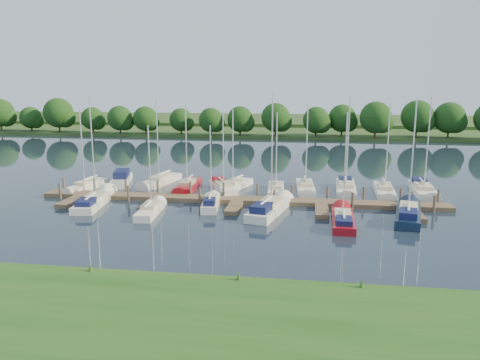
# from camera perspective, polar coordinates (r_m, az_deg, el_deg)

# --- Properties ---
(ground) EXTENTS (260.00, 260.00, 0.00)m
(ground) POSITION_cam_1_polar(r_m,az_deg,el_deg) (38.41, -1.93, -5.63)
(ground) COLOR #1B2837
(ground) RESTS_ON ground
(near_bank) EXTENTS (90.00, 10.00, 0.50)m
(near_bank) POSITION_cam_1_polar(r_m,az_deg,el_deg) (23.91, -8.97, -16.42)
(near_bank) COLOR #1D4D16
(near_bank) RESTS_ON ground
(dock) EXTENTS (40.00, 6.00, 0.40)m
(dock) POSITION_cam_1_polar(r_m,az_deg,el_deg) (45.29, -0.30, -2.65)
(dock) COLOR #4E3A2C
(dock) RESTS_ON ground
(mooring_pilings) EXTENTS (38.24, 2.84, 2.00)m
(mooring_pilings) POSITION_cam_1_polar(r_m,az_deg,el_deg) (46.28, -0.10, -1.83)
(mooring_pilings) COLOR #473D33
(mooring_pilings) RESTS_ON ground
(far_shore) EXTENTS (180.00, 30.00, 0.60)m
(far_shore) POSITION_cam_1_polar(r_m,az_deg,el_deg) (111.82, 4.88, 6.00)
(far_shore) COLOR #28461B
(far_shore) RESTS_ON ground
(distant_hill) EXTENTS (220.00, 40.00, 1.40)m
(distant_hill) POSITION_cam_1_polar(r_m,az_deg,el_deg) (136.65, 5.52, 7.20)
(distant_hill) COLOR #3B5826
(distant_hill) RESTS_ON ground
(treeline) EXTENTS (144.37, 9.68, 8.31)m
(treeline) POSITION_cam_1_polar(r_m,az_deg,el_deg) (98.98, 3.12, 7.47)
(treeline) COLOR #38281C
(treeline) RESTS_ON ground
(sailboat_n_0) EXTENTS (2.40, 7.21, 9.13)m
(sailboat_n_0) POSITION_cam_1_polar(r_m,az_deg,el_deg) (54.07, -18.25, -0.80)
(sailboat_n_0) COLOR white
(sailboat_n_0) RESTS_ON ground
(motorboat) EXTENTS (3.18, 6.63, 1.85)m
(motorboat) POSITION_cam_1_polar(r_m,az_deg,el_deg) (56.21, -14.26, 0.01)
(motorboat) COLOR white
(motorboat) RESTS_ON ground
(sailboat_n_2) EXTENTS (3.17, 7.95, 10.02)m
(sailboat_n_2) POSITION_cam_1_polar(r_m,az_deg,el_deg) (54.76, -9.72, -0.21)
(sailboat_n_2) COLOR white
(sailboat_n_2) RESTS_ON ground
(sailboat_n_3) EXTENTS (1.94, 7.56, 9.63)m
(sailboat_n_3) POSITION_cam_1_polar(r_m,az_deg,el_deg) (51.62, -6.39, -0.84)
(sailboat_n_3) COLOR maroon
(sailboat_n_3) RESTS_ON ground
(sailboat_n_4) EXTENTS (3.98, 6.99, 9.14)m
(sailboat_n_4) POSITION_cam_1_polar(r_m,az_deg,el_deg) (50.40, -2.12, -1.03)
(sailboat_n_4) COLOR white
(sailboat_n_4) RESTS_ON ground
(sailboat_n_5) EXTENTS (3.36, 7.08, 9.08)m
(sailboat_n_5) POSITION_cam_1_polar(r_m,az_deg,el_deg) (51.46, -0.74, -0.81)
(sailboat_n_5) COLOR white
(sailboat_n_5) RESTS_ON ground
(sailboat_n_6) EXTENTS (1.99, 6.98, 8.87)m
(sailboat_n_6) POSITION_cam_1_polar(r_m,az_deg,el_deg) (49.76, 4.40, -1.29)
(sailboat_n_6) COLOR white
(sailboat_n_6) RESTS_ON ground
(sailboat_n_7) EXTENTS (2.19, 7.54, 9.59)m
(sailboat_n_7) POSITION_cam_1_polar(r_m,az_deg,el_deg) (51.06, 7.97, -1.02)
(sailboat_n_7) COLOR white
(sailboat_n_7) RESTS_ON ground
(sailboat_n_8) EXTENTS (2.28, 8.39, 10.56)m
(sailboat_n_8) POSITION_cam_1_polar(r_m,az_deg,el_deg) (51.52, 12.77, -1.05)
(sailboat_n_8) COLOR white
(sailboat_n_8) RESTS_ON ground
(sailboat_n_9) EXTENTS (2.18, 7.63, 9.79)m
(sailboat_n_9) POSITION_cam_1_polar(r_m,az_deg,el_deg) (51.16, 17.20, -1.41)
(sailboat_n_9) COLOR white
(sailboat_n_9) RESTS_ON ground
(sailboat_n_10) EXTENTS (2.34, 8.50, 10.73)m
(sailboat_n_10) POSITION_cam_1_polar(r_m,az_deg,el_deg) (52.94, 21.43, -1.23)
(sailboat_n_10) COLOR white
(sailboat_n_10) RESTS_ON ground
(sailboat_s_0) EXTENTS (2.91, 8.55, 10.66)m
(sailboat_s_0) POSITION_cam_1_polar(r_m,az_deg,el_deg) (47.09, -17.30, -2.50)
(sailboat_s_0) COLOR white
(sailboat_s_0) RESTS_ON ground
(sailboat_s_1) EXTENTS (1.91, 6.38, 8.22)m
(sailboat_s_1) POSITION_cam_1_polar(r_m,az_deg,el_deg) (42.63, -10.84, -3.69)
(sailboat_s_1) COLOR white
(sailboat_s_1) RESTS_ON ground
(sailboat_s_2) EXTENTS (2.08, 6.14, 8.06)m
(sailboat_s_2) POSITION_cam_1_polar(r_m,az_deg,el_deg) (44.01, -3.57, -2.93)
(sailboat_s_2) COLOR white
(sailboat_s_2) RESTS_ON ground
(sailboat_s_3) EXTENTS (3.64, 8.69, 11.09)m
(sailboat_s_3) POSITION_cam_1_polar(r_m,az_deg,el_deg) (42.15, 3.63, -3.58)
(sailboat_s_3) COLOR white
(sailboat_s_3) RESTS_ON ground
(sailboat_s_4) EXTENTS (1.99, 7.49, 9.47)m
(sailboat_s_4) POSITION_cam_1_polar(r_m,az_deg,el_deg) (39.95, 12.43, -4.76)
(sailboat_s_4) COLOR maroon
(sailboat_s_4) RESTS_ON ground
(sailboat_s_5) EXTENTS (3.39, 8.33, 10.63)m
(sailboat_s_5) POSITION_cam_1_polar(r_m,az_deg,el_deg) (42.82, 19.81, -4.03)
(sailboat_s_5) COLOR #111F38
(sailboat_s_5) RESTS_ON ground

